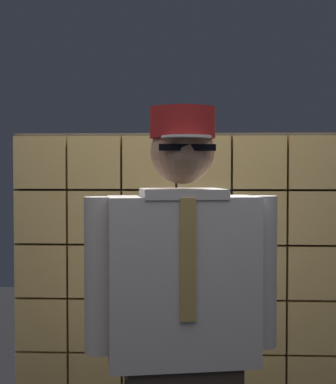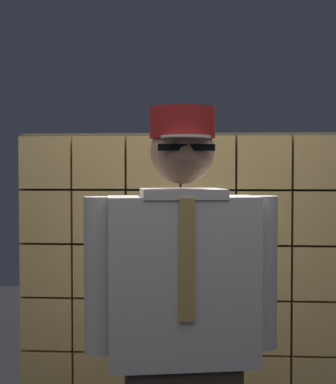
{
  "view_description": "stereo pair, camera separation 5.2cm",
  "coord_description": "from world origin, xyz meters",
  "views": [
    {
      "loc": [
        0.09,
        -1.79,
        1.59
      ],
      "look_at": [
        -0.0,
        0.38,
        1.51
      ],
      "focal_mm": 54.44,
      "sensor_mm": 36.0,
      "label": 1
    },
    {
      "loc": [
        0.14,
        -1.78,
        1.59
      ],
      "look_at": [
        -0.0,
        0.38,
        1.51
      ],
      "focal_mm": 54.44,
      "sensor_mm": 36.0,
      "label": 2
    }
  ],
  "objects": [
    {
      "name": "glass_block_wall",
      "position": [
        -0.0,
        1.39,
        0.89
      ],
      "size": [
        1.82,
        0.1,
        1.82
      ],
      "color": "#F2C672",
      "rests_on": "ground"
    },
    {
      "name": "standing_person",
      "position": [
        0.05,
        0.35,
        0.95
      ],
      "size": [
        0.73,
        0.36,
        1.82
      ],
      "rotation": [
        0.0,
        0.0,
        0.18
      ],
      "color": "#382D23",
      "rests_on": "ground"
    }
  ]
}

